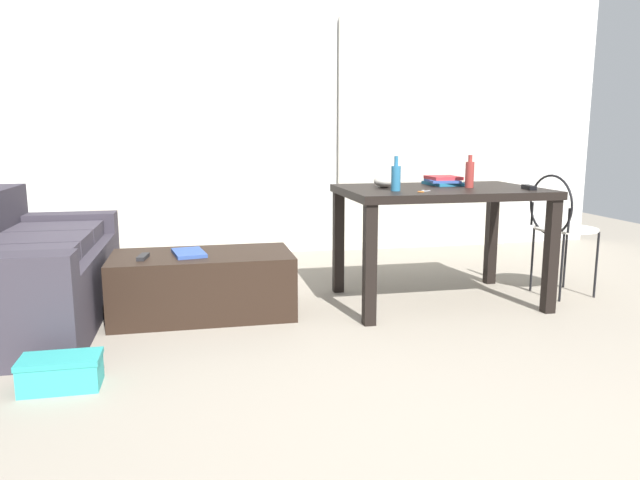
# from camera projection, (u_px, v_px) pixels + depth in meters

# --- Properties ---
(ground_plane) EXTENTS (8.68, 8.68, 0.00)m
(ground_plane) POSITION_uv_depth(u_px,v_px,m) (382.00, 318.00, 3.62)
(ground_plane) COLOR gray
(wall_back) EXTENTS (5.82, 0.10, 2.59)m
(wall_back) POSITION_uv_depth(u_px,v_px,m) (311.00, 113.00, 5.52)
(wall_back) COLOR silver
(wall_back) RESTS_ON ground
(curtains) EXTENTS (3.98, 0.03, 2.15)m
(curtains) POSITION_uv_depth(u_px,v_px,m) (313.00, 137.00, 5.47)
(curtains) COLOR beige
(curtains) RESTS_ON ground
(couch) EXTENTS (0.82, 1.71, 0.76)m
(couch) POSITION_uv_depth(u_px,v_px,m) (23.00, 273.00, 3.49)
(couch) COLOR #38333D
(couch) RESTS_ON ground
(coffee_table) EXTENTS (1.09, 0.56, 0.39)m
(coffee_table) POSITION_uv_depth(u_px,v_px,m) (203.00, 284.00, 3.65)
(coffee_table) COLOR black
(coffee_table) RESTS_ON ground
(craft_table) EXTENTS (1.27, 0.86, 0.76)m
(craft_table) POSITION_uv_depth(u_px,v_px,m) (440.00, 203.00, 3.86)
(craft_table) COLOR black
(craft_table) RESTS_ON ground
(wire_chair) EXTENTS (0.42, 0.43, 0.84)m
(wire_chair) POSITION_uv_depth(u_px,v_px,m) (559.00, 220.00, 4.04)
(wire_chair) COLOR silver
(wire_chair) RESTS_ON ground
(bottle_near) EXTENTS (0.06, 0.06, 0.21)m
(bottle_near) POSITION_uv_depth(u_px,v_px,m) (396.00, 177.00, 3.61)
(bottle_near) COLOR teal
(bottle_near) RESTS_ON craft_table
(bottle_far) EXTENTS (0.06, 0.06, 0.21)m
(bottle_far) POSITION_uv_depth(u_px,v_px,m) (470.00, 174.00, 3.83)
(bottle_far) COLOR #99332D
(bottle_far) RESTS_ON craft_table
(bowl) EXTENTS (0.15, 0.15, 0.08)m
(bowl) POSITION_uv_depth(u_px,v_px,m) (385.00, 181.00, 3.86)
(bowl) COLOR beige
(bowl) RESTS_ON craft_table
(book_stack) EXTENTS (0.23, 0.31, 0.06)m
(book_stack) POSITION_uv_depth(u_px,v_px,m) (443.00, 181.00, 4.04)
(book_stack) COLOR #1E668C
(book_stack) RESTS_ON craft_table
(tv_remote_on_table) EXTENTS (0.07, 0.16, 0.03)m
(tv_remote_on_table) POSITION_uv_depth(u_px,v_px,m) (529.00, 187.00, 3.72)
(tv_remote_on_table) COLOR black
(tv_remote_on_table) RESTS_ON craft_table
(scissors) EXTENTS (0.10, 0.11, 0.00)m
(scissors) POSITION_uv_depth(u_px,v_px,m) (423.00, 191.00, 3.56)
(scissors) COLOR #9EA0A5
(scissors) RESTS_ON craft_table
(tv_remote_primary) EXTENTS (0.07, 0.16, 0.02)m
(tv_remote_primary) POSITION_uv_depth(u_px,v_px,m) (143.00, 257.00, 3.47)
(tv_remote_primary) COLOR #232326
(tv_remote_primary) RESTS_ON coffee_table
(magazine) EXTENTS (0.22, 0.31, 0.02)m
(magazine) POSITION_uv_depth(u_px,v_px,m) (189.00, 253.00, 3.59)
(magazine) COLOR #33519E
(magazine) RESTS_ON coffee_table
(shoebox) EXTENTS (0.34, 0.19, 0.15)m
(shoebox) POSITION_uv_depth(u_px,v_px,m) (61.00, 372.00, 2.60)
(shoebox) COLOR #33B2AD
(shoebox) RESTS_ON ground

